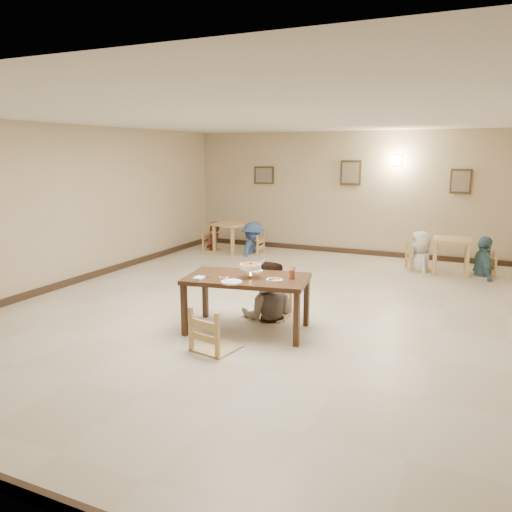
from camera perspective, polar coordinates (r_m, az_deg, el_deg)
The scene contains 32 objects.
floor at distance 8.19m, azimuth 1.23°, elevation -5.86°, with size 10.00×10.00×0.00m, color beige.
ceiling at distance 7.83m, azimuth 1.33°, elevation 15.58°, with size 10.00×10.00×0.00m, color silver.
wall_back at distance 12.60m, azimuth 10.29°, elevation 7.08°, with size 10.00×10.00×0.00m, color #C0AD8C.
wall_left at distance 10.12m, azimuth -20.16°, elevation 5.47°, with size 10.00×10.00×0.00m, color #C0AD8C.
baseboard_back at distance 12.76m, azimuth 10.02°, elevation 0.62°, with size 8.00×0.06×0.12m, color #322317.
baseboard_front at distance 4.47m, azimuth -26.85°, elevation -22.24°, with size 8.00×0.06×0.12m, color #322317.
baseboard_left at distance 10.33m, azimuth -19.48°, elevation -2.48°, with size 0.06×10.00×0.12m, color #322317.
picture_a at distance 13.24m, azimuth 0.92°, elevation 9.21°, with size 0.55×0.04×0.45m.
picture_b at distance 12.51m, azimuth 10.77°, elevation 9.33°, with size 0.50×0.04×0.60m.
picture_c at distance 12.17m, azimuth 22.36°, elevation 7.90°, with size 0.45×0.04×0.55m.
wall_sconce at distance 12.29m, azimuth 15.90°, elevation 10.45°, with size 0.16×0.05×0.22m, color #FFD88C.
main_table at distance 6.95m, azimuth -1.04°, elevation -3.03°, with size 1.81×1.21×0.79m.
chair_far at distance 7.59m, azimuth 1.93°, elevation -3.21°, with size 0.49×0.49×1.04m.
chair_near at distance 6.35m, azimuth -4.63°, elevation -6.01°, with size 0.51×0.51×1.09m.
main_diner at distance 7.47m, azimuth 1.44°, elevation -0.62°, with size 0.85×0.66×1.75m, color gray.
curry_warmer at distance 6.84m, azimuth -0.65°, elevation -1.21°, with size 0.33×0.30×0.27m.
rice_plate_far at distance 7.24m, azimuth -0.28°, elevation -1.64°, with size 0.28×0.28×0.06m.
rice_plate_near at distance 6.61m, azimuth -2.80°, elevation -2.96°, with size 0.28×0.28×0.06m.
fried_plate at distance 6.71m, azimuth 2.13°, elevation -2.68°, with size 0.24×0.24×0.05m.
chili_dish at distance 6.85m, azimuth -3.70°, elevation -2.46°, with size 0.12×0.12×0.02m.
napkin_cutlery at distance 6.84m, azimuth -6.50°, elevation -2.51°, with size 0.15×0.24×0.03m.
drink_glass at distance 6.82m, azimuth 4.14°, elevation -2.01°, with size 0.08×0.08×0.16m.
bg_table_left at distance 12.52m, azimuth -2.74°, elevation 3.17°, with size 0.94×0.94×0.76m.
bg_table_right at distance 11.09m, azimuth 21.48°, elevation 1.19°, with size 0.78×0.78×0.74m.
bg_chair_ll at distance 12.83m, azimuth -4.90°, elevation 2.67°, with size 0.44×0.44×0.95m.
bg_chair_lr at distance 12.34m, azimuth -0.34°, elevation 2.43°, with size 0.46×0.46×0.98m.
bg_chair_rl at distance 11.22m, azimuth 18.30°, elevation 1.17°, with size 0.51×0.51×1.08m.
bg_chair_rr at distance 11.11m, azimuth 24.63°, elevation 0.18°, with size 0.43×0.43×0.92m.
bg_diner_a at distance 12.78m, azimuth -4.92°, elevation 3.95°, with size 0.55×0.36×1.52m, color #501C14.
bg_diner_b at distance 12.29m, azimuth -0.34°, elevation 3.92°, with size 1.05×0.60×1.62m, color #415987.
bg_diner_c at distance 11.18m, azimuth 18.40°, elevation 2.73°, with size 0.83×0.54×1.69m, color silver.
bg_diner_d at distance 11.05m, azimuth 24.79°, elevation 2.08°, with size 0.98×0.41×1.66m, color slate.
Camera 1 is at (3.05, -7.19, 2.46)m, focal length 35.00 mm.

